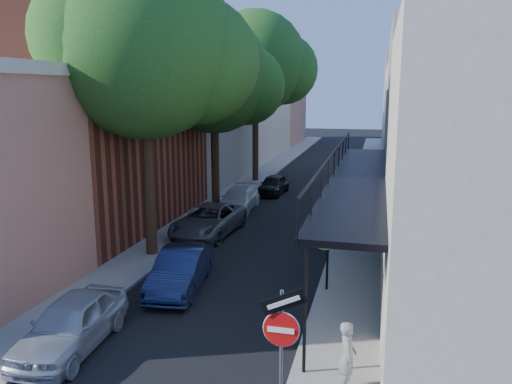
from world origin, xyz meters
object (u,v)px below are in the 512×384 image
Objects in this scene: parked_car_b at (181,270)px; parked_car_c at (209,220)px; parked_car_a at (71,324)px; pedestrian at (347,356)px; parked_car_e at (273,185)px; oak_mid at (222,79)px; oak_far at (263,64)px; oak_near at (157,51)px; parked_car_d at (239,199)px; sign_post at (282,335)px.

parked_car_c reaches higher than parked_car_b.
parked_car_a is 2.52× the size of pedestrian.
pedestrian is (6.89, -0.34, 0.23)m from parked_car_a.
parked_car_c is (-1.20, 6.25, 0.02)m from parked_car_b.
oak_mid is at bearing -105.98° from parked_car_e.
parked_car_b is at bearing -74.55° from parked_car_c.
oak_mid is 2.59× the size of parked_car_a.
parked_car_a is 0.99× the size of parked_car_b.
oak_far reaches higher than parked_car_b.
parked_car_c is 12.86m from pedestrian.
oak_near is at bearing 114.97° from parked_car_b.
parked_car_b is at bearing 70.59° from parked_car_a.
parked_car_c is at bearing 76.17° from oak_near.
oak_near reaches higher than parked_car_b.
oak_near is 2.68× the size of parked_car_d.
oak_near reaches higher than parked_car_e.
parked_car_c is at bearing 93.71° from parked_car_b.
oak_near reaches higher than parked_car_d.
pedestrian is at bearing -52.99° from parked_car_c.
parked_car_d is at bearing 108.34° from sign_post.
parked_car_b is (2.02, -11.10, -6.40)m from oak_mid.
parked_car_e is (0.96, 20.13, -0.06)m from parked_car_a.
parked_car_a reaches higher than parked_car_d.
oak_far is 2.79× the size of parked_car_d.
pedestrian is (6.86, -15.72, 0.28)m from parked_car_d.
parked_car_e is at bearing 82.30° from oak_near.
oak_far is at bearing 88.38° from parked_car_b.
parked_car_c is (0.75, -13.89, -7.58)m from oak_far.
oak_near is 10.35m from parked_car_a.
parked_car_d is at bearing 0.64° from oak_mid.
oak_far is (0.06, 9.04, 1.20)m from oak_mid.
oak_near is 7.31× the size of pedestrian.
parked_car_b is 2.55× the size of pedestrian.
sign_post is 13.74m from parked_car_c.
sign_post reaches higher than parked_car_d.
oak_near is (-6.53, 9.29, 5.84)m from sign_post.
parked_car_c is 1.14× the size of parked_car_d.
oak_far is 7.62× the size of pedestrian.
parked_car_b is 11.17m from parked_car_d.
sign_post is at bearing 135.89° from pedestrian.
sign_post is at bearing -60.65° from parked_car_b.
oak_near is 1.12× the size of oak_mid.
parked_car_b is at bearing 126.52° from sign_post.
oak_near is at bearing 125.09° from sign_post.
oak_mid reaches higher than sign_post.
parked_car_b is 0.82× the size of parked_car_c.
parked_car_c is 4.86m from parked_car_d.
parked_car_e is at bearing 78.08° from parked_car_d.
oak_mid reaches higher than parked_car_a.
oak_near is 8.01m from oak_mid.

